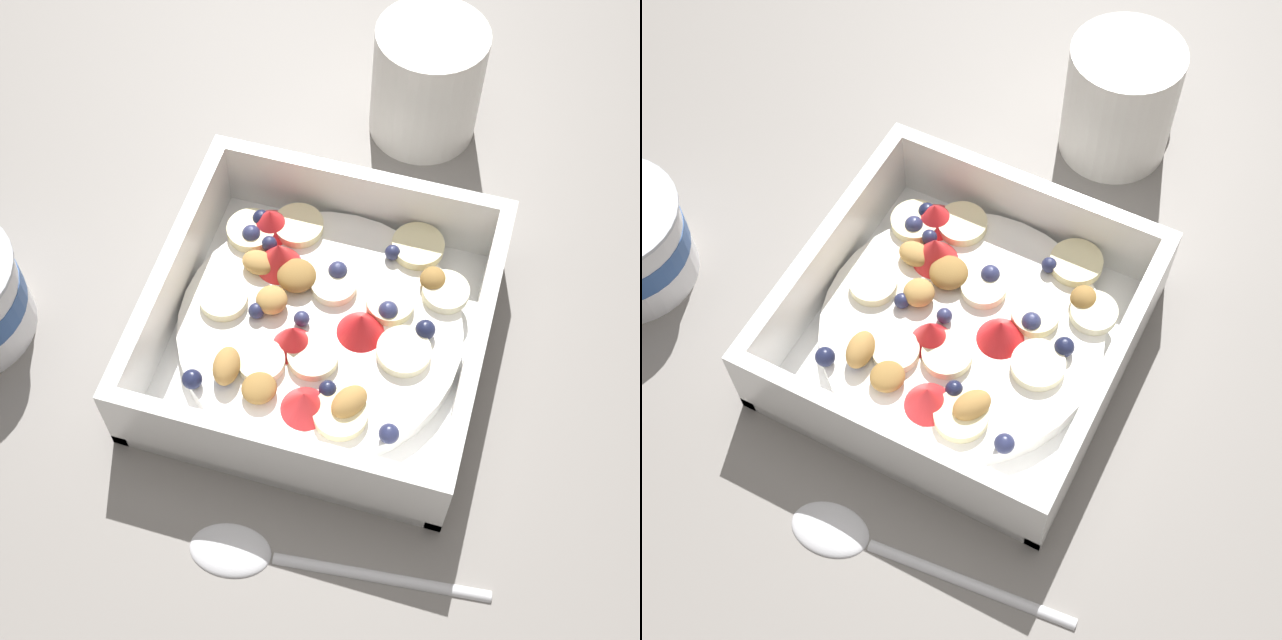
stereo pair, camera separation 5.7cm
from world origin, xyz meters
TOP-DOWN VIEW (x-y plane):
  - ground_plane at (0.00, 0.00)m, footprint 2.40×2.40m
  - fruit_bowl at (0.02, -0.01)m, footprint 0.21×0.21m
  - spoon at (-0.12, -0.03)m, footprint 0.04×0.17m
  - coffee_mug at (0.23, -0.03)m, footprint 0.11×0.08m

SIDE VIEW (x-z plane):
  - ground_plane at x=0.00m, z-range 0.00..0.00m
  - spoon at x=-0.12m, z-range 0.00..0.01m
  - fruit_bowl at x=0.02m, z-range -0.01..0.05m
  - coffee_mug at x=0.23m, z-range 0.00..0.09m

